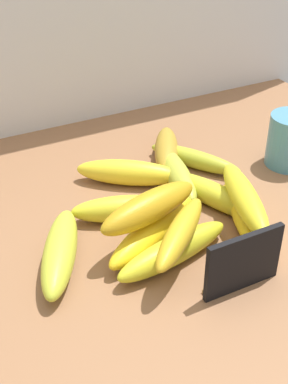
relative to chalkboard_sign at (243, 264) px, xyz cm
name	(u,v)px	position (x,y,z in cm)	size (l,w,h in cm)	color
counter_top	(152,233)	(-3.92, 16.72, -5.36)	(110.00, 76.00, 3.00)	brown
chalkboard_sign	(243,264)	(0.00, 0.00, 0.00)	(11.00, 1.80, 8.40)	black
banana_0	(216,196)	(7.31, 16.58, -1.95)	(18.76, 3.81, 3.81)	gold
banana_1	(241,204)	(9.52, 13.17, -2.06)	(19.43, 3.60, 3.60)	yellow
banana_2	(128,173)	(-2.03, 28.90, -1.73)	(17.40, 4.26, 4.26)	yellow
banana_3	(195,159)	(10.69, 28.43, -2.24)	(17.44, 3.23, 3.23)	#A9AF2C
banana_4	(166,150)	(7.47, 32.79, -1.78)	(16.05, 4.15, 4.15)	#A88428
banana_5	(123,209)	(-7.20, 20.06, -1.83)	(15.46, 4.05, 4.05)	yellow
banana_6	(153,231)	(-5.69, 13.12, -1.78)	(19.48, 4.14, 4.14)	yellow
banana_7	(177,174)	(5.10, 25.06, -1.88)	(17.22, 3.96, 3.96)	#ACB337
banana_8	(248,220)	(8.21, 9.56, -2.23)	(19.15, 3.26, 3.26)	yellow
banana_9	(60,252)	(-19.01, 14.71, -1.68)	(18.15, 4.35, 4.35)	gold
banana_10	(174,250)	(-5.21, 8.21, -1.89)	(18.67, 3.93, 3.93)	gold
banana_11	(180,233)	(-4.91, 7.22, 1.71)	(16.20, 3.27, 3.27)	gold
banana_12	(149,207)	(-6.34, 13.20, 2.45)	(16.56, 4.33, 4.33)	#BC8E18
banana_13	(245,199)	(7.66, 10.24, 1.29)	(18.62, 3.78, 3.78)	yellow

